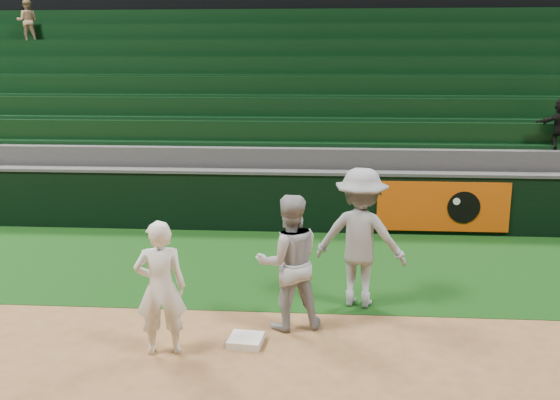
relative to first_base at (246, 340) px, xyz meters
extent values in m
plane|color=brown|center=(0.30, 0.10, -0.05)|extent=(70.00, 70.00, 0.00)
cube|color=black|center=(0.30, 3.10, -0.04)|extent=(36.00, 4.20, 0.01)
cube|color=white|center=(0.00, 0.00, 0.00)|extent=(0.45, 0.45, 0.09)
imported|color=white|center=(-0.97, -0.30, 0.78)|extent=(0.67, 0.52, 1.65)
imported|color=#A2A5AD|center=(0.50, 0.55, 0.85)|extent=(1.02, 0.89, 1.79)
imported|color=#91959E|center=(1.47, 1.38, 0.96)|extent=(1.42, 1.02, 1.99)
cube|color=black|center=(0.30, 5.30, 0.55)|extent=(36.00, 0.35, 1.20)
cube|color=#D84C0A|center=(3.30, 5.11, 0.55)|extent=(2.60, 0.05, 1.00)
cylinder|color=black|center=(3.70, 5.08, 0.55)|extent=(0.64, 0.02, 0.64)
cylinder|color=white|center=(3.55, 5.06, 0.67)|extent=(0.14, 0.02, 0.14)
cube|color=#424244|center=(0.30, 5.30, 1.17)|extent=(36.00, 0.40, 0.06)
cube|color=#38383A|center=(0.30, 6.02, 0.78)|extent=(36.00, 0.85, 1.65)
cube|color=black|center=(0.30, 6.28, 1.85)|extent=(36.00, 0.14, 0.50)
cube|color=black|center=(0.30, 6.11, 1.64)|extent=(36.00, 0.45, 0.08)
cube|color=#38383A|center=(0.30, 6.87, 1.00)|extent=(36.00, 0.85, 2.10)
cube|color=black|center=(0.30, 7.13, 2.30)|extent=(36.00, 0.14, 0.50)
cube|color=black|center=(0.30, 6.96, 2.09)|extent=(36.00, 0.45, 0.08)
cube|color=#38383A|center=(0.30, 7.72, 1.23)|extent=(36.00, 0.85, 2.55)
cube|color=black|center=(0.30, 7.98, 2.75)|extent=(36.00, 0.14, 0.50)
cube|color=black|center=(0.30, 7.81, 2.54)|extent=(36.00, 0.45, 0.08)
cube|color=#38383A|center=(0.30, 8.57, 1.45)|extent=(36.00, 0.85, 3.00)
cube|color=black|center=(0.30, 8.83, 3.20)|extent=(36.00, 0.14, 0.50)
cube|color=black|center=(0.30, 8.66, 2.99)|extent=(36.00, 0.45, 0.08)
cube|color=#38383A|center=(0.30, 9.42, 1.68)|extent=(36.00, 0.85, 3.45)
cube|color=black|center=(0.30, 9.68, 3.65)|extent=(36.00, 0.14, 0.50)
cube|color=black|center=(0.30, 9.51, 3.44)|extent=(36.00, 0.45, 0.08)
cube|color=#38383A|center=(0.30, 10.27, 1.90)|extent=(36.00, 0.85, 3.90)
cube|color=black|center=(0.30, 10.53, 4.10)|extent=(36.00, 0.14, 0.50)
cube|color=black|center=(0.30, 10.36, 3.89)|extent=(36.00, 0.45, 0.08)
cube|color=#38383A|center=(0.30, 11.12, 2.13)|extent=(36.00, 0.85, 4.35)
cube|color=black|center=(0.30, 11.38, 4.55)|extent=(36.00, 0.14, 0.50)
cube|color=black|center=(0.30, 11.21, 4.34)|extent=(36.00, 0.45, 0.08)
imported|color=black|center=(5.72, 5.98, 2.13)|extent=(1.02, 0.55, 1.05)
imported|color=#A4835F|center=(-7.36, 10.23, 4.43)|extent=(0.67, 0.59, 1.15)
camera|label=1|loc=(0.95, -7.13, 3.43)|focal=40.00mm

